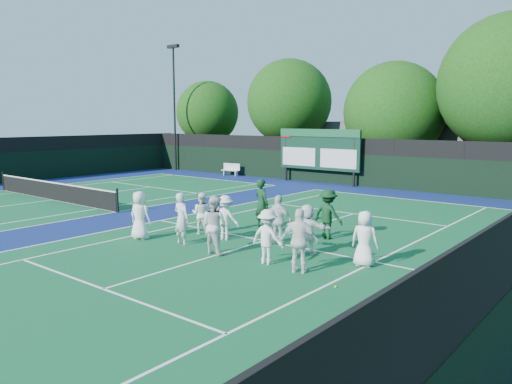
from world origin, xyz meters
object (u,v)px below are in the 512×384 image
Objects in this scene: tennis_net at (53,191)px; bench at (231,169)px; coach_left at (262,204)px; scoreboard at (319,150)px.

tennis_net is 14.37m from bench.
bench is (-0.49, 14.37, -0.00)m from tennis_net.
tennis_net is at bearing 22.54° from coach_left.
bench is 18.33m from coach_left.
bench is 0.77× the size of coach_left.
coach_left is at bearing 7.08° from tennis_net.
scoreboard is 3.14× the size of coach_left.
tennis_net is 5.91× the size of coach_left.
tennis_net is 12.74m from coach_left.
coach_left reaches higher than bench.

